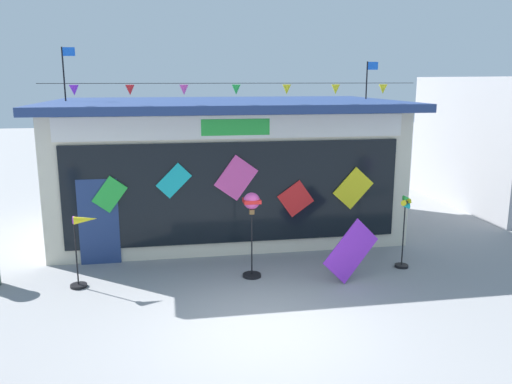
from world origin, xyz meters
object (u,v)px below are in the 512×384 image
Objects in this scene: kite_shop_building at (224,165)px; display_kite_on_ground at (351,251)px; wind_spinner_far_left at (82,244)px; wind_spinner_left at (252,213)px; wind_spinner_center_left at (404,226)px.

kite_shop_building is 7.50× the size of display_kite_on_ground.
wind_spinner_left reaches higher than wind_spinner_far_left.
wind_spinner_left is 1.10× the size of wind_spinner_center_left.
kite_shop_building is 5.22m from wind_spinner_far_left.
wind_spinner_far_left is 1.23× the size of display_kite_on_ground.
kite_shop_building is 6.08× the size of wind_spinner_far_left.
display_kite_on_ground is at bearing -15.83° from wind_spinner_left.
kite_shop_building reaches higher than wind_spinner_left.
display_kite_on_ground is at bearing -64.33° from kite_shop_building.
display_kite_on_ground is (2.02, -0.57, -0.77)m from wind_spinner_left.
wind_spinner_left is at bearing -87.83° from kite_shop_building.
wind_spinner_left is 2.24m from display_kite_on_ground.
wind_spinner_center_left is 1.57m from display_kite_on_ground.
kite_shop_building is at bearing 132.27° from wind_spinner_center_left.
kite_shop_building reaches higher than wind_spinner_far_left.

